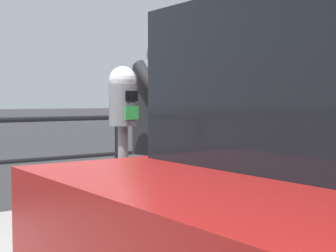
% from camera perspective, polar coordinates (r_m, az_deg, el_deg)
% --- Properties ---
extents(parking_meter, '(0.19, 0.20, 1.49)m').
position_cam_1_polar(parking_meter, '(3.40, -5.21, 0.48)').
color(parking_meter, slate).
rests_on(parking_meter, sidewalk_curb).
extents(pedestrian_at_meter, '(0.61, 0.63, 1.72)m').
position_cam_1_polar(pedestrian_at_meter, '(3.79, -0.65, -1.05)').
color(pedestrian_at_meter, slate).
rests_on(pedestrian_at_meter, sidewalk_curb).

